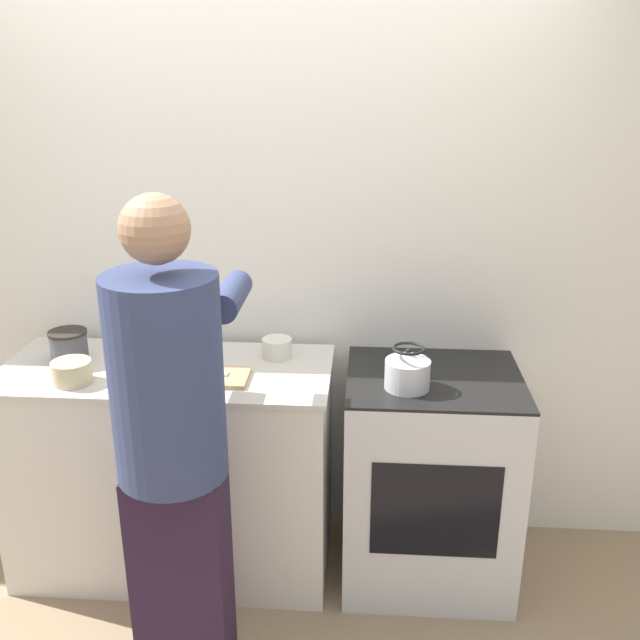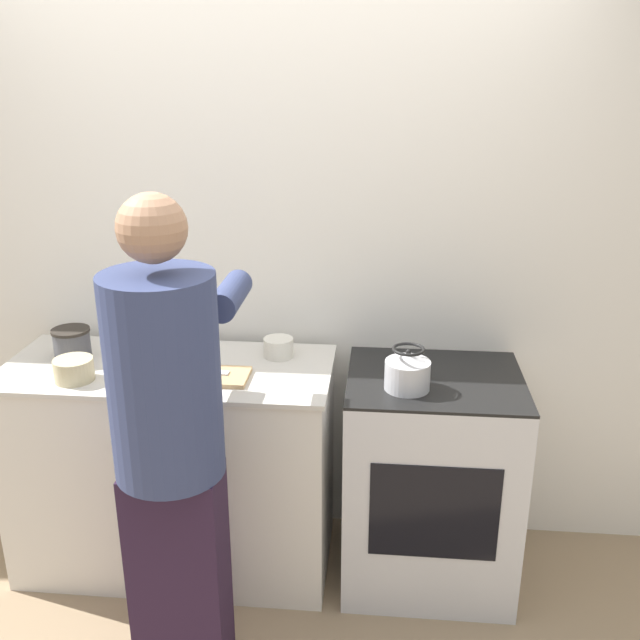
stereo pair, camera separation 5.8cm
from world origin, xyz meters
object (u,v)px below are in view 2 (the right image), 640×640
at_px(person, 170,435).
at_px(knife, 199,372).
at_px(kettle, 407,372).
at_px(canister_jar, 72,344).
at_px(cutting_board, 199,376).
at_px(oven, 430,479).
at_px(bowl_prep, 279,347).

relative_size(person, knife, 7.72).
distance_m(kettle, canister_jar, 1.37).
distance_m(person, cutting_board, 0.47).
relative_size(oven, kettle, 5.34).
bearing_deg(kettle, knife, 178.79).
relative_size(person, bowl_prep, 14.00).
bearing_deg(canister_jar, bowl_prep, 7.58).
xyz_separation_m(knife, bowl_prep, (0.28, 0.23, 0.02)).
relative_size(cutting_board, knife, 1.73).
bearing_deg(bowl_prep, oven, -12.08).
distance_m(knife, canister_jar, 0.57).
relative_size(oven, person, 0.53).
xyz_separation_m(knife, canister_jar, (-0.56, 0.12, 0.05)).
bearing_deg(bowl_prep, person, -109.45).
bearing_deg(oven, kettle, -136.08).
height_order(knife, kettle, kettle).
bearing_deg(bowl_prep, canister_jar, -172.42).
xyz_separation_m(oven, canister_jar, (-1.47, 0.03, 0.53)).
relative_size(oven, knife, 4.10).
bearing_deg(cutting_board, bowl_prep, 41.16).
height_order(knife, canister_jar, canister_jar).
xyz_separation_m(oven, person, (-0.89, -0.57, 0.47)).
bearing_deg(cutting_board, canister_jar, 166.91).
bearing_deg(cutting_board, person, -86.92).
height_order(oven, canister_jar, canister_jar).
bearing_deg(canister_jar, cutting_board, -13.09).
distance_m(person, kettle, 0.90).
bearing_deg(knife, person, -84.99).
distance_m(oven, canister_jar, 1.57).
height_order(person, kettle, person).
relative_size(oven, canister_jar, 5.95).
relative_size(cutting_board, bowl_prep, 3.14).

